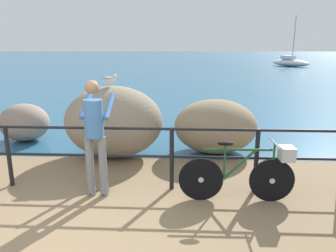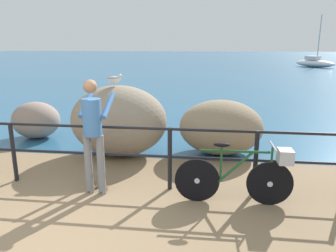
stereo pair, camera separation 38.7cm
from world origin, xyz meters
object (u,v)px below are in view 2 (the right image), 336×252
at_px(breakwater_boulder_right, 221,127).
at_px(seagull, 114,79).
at_px(bicycle, 244,174).
at_px(breakwater_boulder_left, 36,120).
at_px(person_at_railing, 93,132).
at_px(breakwater_boulder_main, 119,121).
at_px(sailboat, 315,63).

bearing_deg(breakwater_boulder_right, seagull, -169.76).
distance_m(bicycle, breakwater_boulder_right, 2.24).
bearing_deg(bicycle, breakwater_boulder_left, 148.25).
xyz_separation_m(breakwater_boulder_right, seagull, (-2.15, -0.39, 1.03)).
xyz_separation_m(person_at_railing, seagull, (-0.17, 1.76, 0.61)).
distance_m(bicycle, breakwater_boulder_main, 3.03).
xyz_separation_m(breakwater_boulder_left, breakwater_boulder_right, (4.48, -0.63, 0.13)).
bearing_deg(person_at_railing, breakwater_boulder_main, 5.12).
distance_m(breakwater_boulder_main, seagull, 0.87).
bearing_deg(breakwater_boulder_left, bicycle, -31.01).
bearing_deg(person_at_railing, sailboat, -20.95).
height_order(person_at_railing, breakwater_boulder_right, person_at_railing).
bearing_deg(breakwater_boulder_left, breakwater_boulder_right, -8.03).
height_order(bicycle, sailboat, sailboat).
distance_m(person_at_railing, breakwater_boulder_left, 3.78).
xyz_separation_m(breakwater_boulder_left, sailboat, (14.45, 26.52, -0.03)).
bearing_deg(bicycle, sailboat, 70.97).
bearing_deg(seagull, person_at_railing, -102.51).
distance_m(breakwater_boulder_right, seagull, 2.41).
distance_m(bicycle, breakwater_boulder_left, 5.53).
bearing_deg(sailboat, bicycle, -52.78).
relative_size(person_at_railing, breakwater_boulder_left, 1.51).
xyz_separation_m(breakwater_boulder_right, sailboat, (9.97, 27.16, -0.15)).
height_order(bicycle, breakwater_boulder_left, bicycle).
bearing_deg(bicycle, breakwater_boulder_right, 96.01).
height_order(breakwater_boulder_main, sailboat, sailboat).
bearing_deg(breakwater_boulder_main, bicycle, -38.51).
relative_size(breakwater_boulder_left, breakwater_boulder_right, 0.67).
height_order(person_at_railing, breakwater_boulder_main, person_at_railing).
relative_size(bicycle, seagull, 4.99).
distance_m(person_at_railing, breakwater_boulder_main, 1.84).
bearing_deg(breakwater_boulder_right, breakwater_boulder_left, 171.97).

